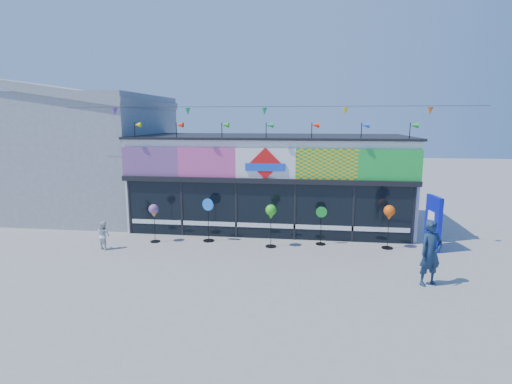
% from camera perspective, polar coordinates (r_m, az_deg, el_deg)
% --- Properties ---
extents(ground, '(80.00, 80.00, 0.00)m').
position_cam_1_polar(ground, '(13.33, -0.32, -10.88)').
color(ground, gray).
rests_on(ground, ground).
extents(kite_shop, '(16.00, 5.70, 5.31)m').
position_cam_1_polar(kite_shop, '(18.54, 2.17, 1.73)').
color(kite_shop, white).
rests_on(kite_shop, ground).
extents(neighbour_building, '(8.18, 7.20, 6.87)m').
position_cam_1_polar(neighbour_building, '(22.63, -23.75, 5.38)').
color(neighbour_building, '#9A9D9F').
rests_on(neighbour_building, ground).
extents(blue_sign, '(0.34, 1.03, 2.04)m').
position_cam_1_polar(blue_sign, '(16.32, 23.98, -4.03)').
color(blue_sign, '#0B15B0').
rests_on(blue_sign, ground).
extents(spinner_0, '(0.39, 0.39, 1.54)m').
position_cam_1_polar(spinner_0, '(16.26, -14.39, -2.76)').
color(spinner_0, black).
rests_on(spinner_0, ground).
extents(spinner_1, '(0.48, 0.44, 1.74)m').
position_cam_1_polar(spinner_1, '(16.04, -6.84, -3.81)').
color(spinner_1, black).
rests_on(spinner_1, ground).
extents(spinner_2, '(0.42, 0.42, 1.66)m').
position_cam_1_polar(spinner_2, '(15.13, 2.15, -3.04)').
color(spinner_2, black).
rests_on(spinner_2, ground).
extents(spinner_3, '(0.42, 0.38, 1.51)m').
position_cam_1_polar(spinner_3, '(15.74, 9.28, -4.62)').
color(spinner_3, black).
rests_on(spinner_3, ground).
extents(spinner_4, '(0.42, 0.42, 1.67)m').
position_cam_1_polar(spinner_4, '(15.75, 18.49, -2.99)').
color(spinner_4, black).
rests_on(spinner_4, ground).
extents(adult_man, '(0.85, 0.72, 1.96)m').
position_cam_1_polar(adult_man, '(12.84, 23.68, -7.99)').
color(adult_man, '#162944').
rests_on(adult_man, ground).
extents(child, '(0.59, 0.47, 1.06)m').
position_cam_1_polar(child, '(16.14, -20.94, -5.78)').
color(child, silver).
rests_on(child, ground).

